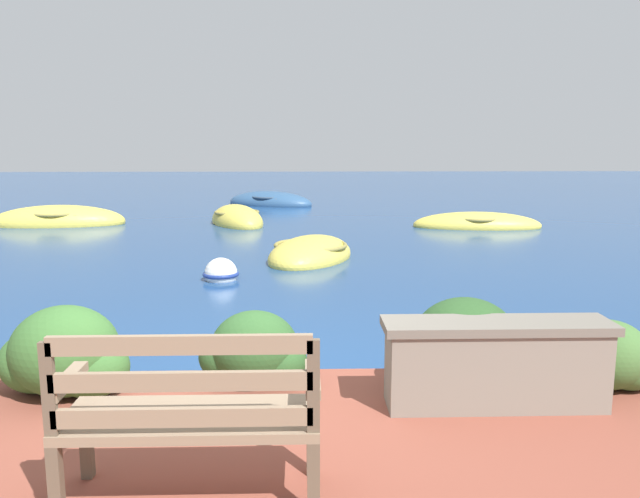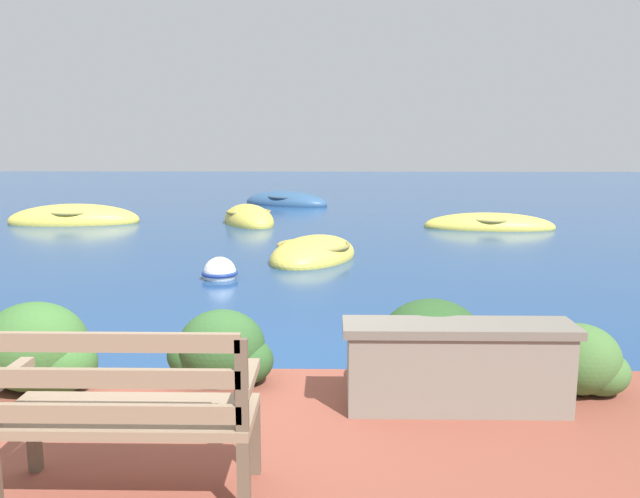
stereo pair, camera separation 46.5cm
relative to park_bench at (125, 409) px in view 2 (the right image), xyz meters
The scene contains 13 objects.
ground_plane 1.99m from the park_bench, 85.33° to the left, with size 80.00×80.00×0.00m.
park_bench is the anchor object (origin of this frame).
stone_wall 2.19m from the park_bench, 30.83° to the left, with size 1.55×0.39×0.60m.
hedge_clump_left 1.84m from the park_bench, 129.03° to the left, with size 0.96×0.69×0.65m.
hedge_clump_centre 1.61m from the park_bench, 83.22° to the left, with size 0.82×0.59×0.56m.
hedge_clump_right 2.30m from the park_bench, 40.51° to the left, with size 0.98×0.71×0.67m.
hedge_clump_far_right 3.14m from the park_bench, 27.02° to the left, with size 0.75×0.54×0.51m.
rowboat_nearest 7.91m from the park_bench, 84.83° to the left, with size 2.04×2.55×0.70m.
rowboat_mid 12.81m from the park_bench, 68.06° to the left, with size 3.15×1.44×0.66m.
rowboat_far 13.81m from the park_bench, 113.46° to the left, with size 3.36×1.65×0.86m.
rowboat_outer 12.75m from the park_bench, 94.79° to the left, with size 1.95×2.64×0.85m.
rowboat_distant 17.52m from the park_bench, 91.54° to the left, with size 3.22×2.43×0.79m.
mooring_buoy 6.26m from the park_bench, 95.94° to the left, with size 0.54×0.54×0.49m.
Camera 2 is at (0.87, -4.76, 2.01)m, focal length 35.00 mm.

